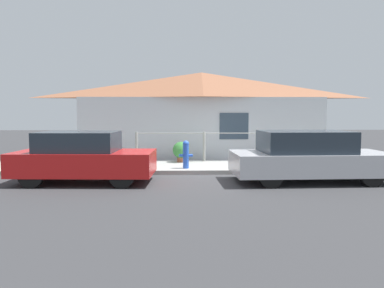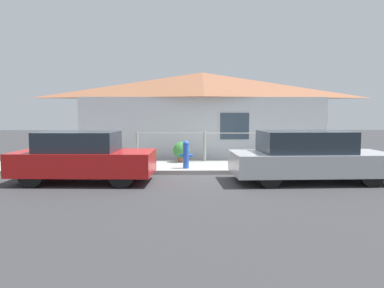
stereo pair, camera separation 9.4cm
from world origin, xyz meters
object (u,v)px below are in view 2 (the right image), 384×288
car_right (308,157)px  potted_plant_near_hydrant (181,151)px  potted_plant_by_fence (108,157)px  car_left (83,157)px  fire_hydrant (186,154)px

car_right → potted_plant_near_hydrant: (-3.43, 3.21, -0.15)m
car_right → potted_plant_near_hydrant: size_ratio=5.87×
potted_plant_by_fence → car_left: bearing=-93.0°
fire_hydrant → potted_plant_near_hydrant: 1.52m
car_right → car_left: bearing=177.8°
car_left → fire_hydrant: bearing=34.2°
fire_hydrant → car_left: bearing=-148.1°
potted_plant_by_fence → fire_hydrant: bearing=-17.6°
car_left → fire_hydrant: 3.21m
fire_hydrant → potted_plant_by_fence: 2.73m
car_right → potted_plant_by_fence: car_right is taller
fire_hydrant → potted_plant_near_hydrant: size_ratio=1.21×
potted_plant_near_hydrant → potted_plant_by_fence: (-2.43, -0.69, -0.15)m
car_left → car_right: 5.99m
car_left → car_right: (5.99, -0.00, 0.00)m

